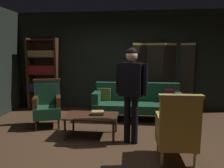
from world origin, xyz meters
The scene contains 11 objects.
ground_plane centered at (0.00, 0.00, 0.00)m, with size 10.00×10.00×0.00m, color #3D2819.
back_wall centered at (0.00, 2.45, 1.40)m, with size 7.20×0.10×2.80m, color black.
folding_screen centered at (1.25, 2.32, 0.99)m, with size 1.71×0.33×1.90m.
bookshelf centered at (-2.15, 2.19, 1.07)m, with size 0.90×0.32×2.05m.
velvet_couch centered at (0.55, 1.45, 0.45)m, with size 2.12×0.78×0.88m.
coffee_table centered at (-0.33, 0.17, 0.37)m, with size 1.00×0.64×0.42m.
armchair_gilt_accent centered at (1.12, -0.68, 0.49)m, with size 0.60×0.59×1.04m.
armchair_wing_left centered at (-1.42, 0.68, 0.49)m, with size 0.74×0.74×1.04m.
standing_figure centered at (0.43, -0.07, 1.03)m, with size 0.56×0.34×1.70m.
book_green_cloth centered at (-0.22, 0.21, 0.44)m, with size 0.21×0.15×0.03m, color #1E4C28.
book_tan_leather centered at (-0.22, 0.21, 0.47)m, with size 0.24×0.18×0.04m, color #9E7A47.
Camera 1 is at (0.50, -3.84, 1.58)m, focal length 34.84 mm.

